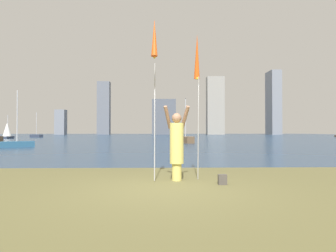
{
  "coord_description": "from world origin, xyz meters",
  "views": [
    {
      "loc": [
        -0.06,
        -6.76,
        1.3
      ],
      "look_at": [
        0.46,
        13.36,
        1.6
      ],
      "focal_mm": 32.59,
      "sensor_mm": 36.0,
      "label": 1
    }
  ],
  "objects_px": {
    "sailboat_7": "(186,140)",
    "sailboat_0": "(17,144)",
    "sailboat_5": "(36,136)",
    "kite_flag_left": "(154,44)",
    "sailboat_2": "(7,131)",
    "kite_flag_right": "(197,60)",
    "bag": "(222,180)",
    "sailboat_3": "(186,138)",
    "person": "(177,144)"
  },
  "relations": [
    {
      "from": "kite_flag_right",
      "to": "sailboat_3",
      "type": "xyz_separation_m",
      "value": [
        2.39,
        32.31,
        -2.88
      ]
    },
    {
      "from": "bag",
      "to": "sailboat_5",
      "type": "bearing_deg",
      "value": 115.97
    },
    {
      "from": "bag",
      "to": "sailboat_7",
      "type": "height_order",
      "value": "sailboat_7"
    },
    {
      "from": "sailboat_0",
      "to": "sailboat_7",
      "type": "relative_size",
      "value": 0.98
    },
    {
      "from": "sailboat_5",
      "to": "kite_flag_left",
      "type": "bearing_deg",
      "value": -65.39
    },
    {
      "from": "person",
      "to": "sailboat_3",
      "type": "height_order",
      "value": "sailboat_3"
    },
    {
      "from": "bag",
      "to": "sailboat_0",
      "type": "bearing_deg",
      "value": 126.97
    },
    {
      "from": "sailboat_2",
      "to": "sailboat_7",
      "type": "xyz_separation_m",
      "value": [
        27.54,
        -18.83,
        -0.88
      ]
    },
    {
      "from": "sailboat_3",
      "to": "sailboat_5",
      "type": "bearing_deg",
      "value": 145.37
    },
    {
      "from": "sailboat_0",
      "to": "sailboat_5",
      "type": "relative_size",
      "value": 0.93
    },
    {
      "from": "person",
      "to": "kite_flag_right",
      "type": "height_order",
      "value": "kite_flag_right"
    },
    {
      "from": "sailboat_0",
      "to": "sailboat_2",
      "type": "xyz_separation_m",
      "value": [
        -13.67,
        26.04,
        0.97
      ]
    },
    {
      "from": "kite_flag_left",
      "to": "sailboat_2",
      "type": "bearing_deg",
      "value": 120.12
    },
    {
      "from": "bag",
      "to": "sailboat_7",
      "type": "xyz_separation_m",
      "value": [
        1.14,
        24.12,
        0.25
      ]
    },
    {
      "from": "sailboat_2",
      "to": "sailboat_5",
      "type": "xyz_separation_m",
      "value": [
        1.01,
        9.16,
        -0.93
      ]
    },
    {
      "from": "person",
      "to": "kite_flag_left",
      "type": "height_order",
      "value": "kite_flag_left"
    },
    {
      "from": "kite_flag_left",
      "to": "kite_flag_right",
      "type": "relative_size",
      "value": 1.04
    },
    {
      "from": "kite_flag_left",
      "to": "bag",
      "type": "xyz_separation_m",
      "value": [
        1.64,
        -0.27,
        -3.34
      ]
    },
    {
      "from": "sailboat_0",
      "to": "sailboat_7",
      "type": "xyz_separation_m",
      "value": [
        13.87,
        7.22,
        0.09
      ]
    },
    {
      "from": "sailboat_7",
      "to": "sailboat_0",
      "type": "bearing_deg",
      "value": -152.51
    },
    {
      "from": "person",
      "to": "sailboat_3",
      "type": "distance_m",
      "value": 32.78
    },
    {
      "from": "sailboat_5",
      "to": "sailboat_7",
      "type": "bearing_deg",
      "value": -46.53
    },
    {
      "from": "kite_flag_left",
      "to": "sailboat_7",
      "type": "bearing_deg",
      "value": 83.35
    },
    {
      "from": "kite_flag_right",
      "to": "sailboat_0",
      "type": "xyz_separation_m",
      "value": [
        -12.23,
        15.95,
        -2.93
      ]
    },
    {
      "from": "person",
      "to": "sailboat_3",
      "type": "relative_size",
      "value": 0.35
    },
    {
      "from": "sailboat_0",
      "to": "sailboat_3",
      "type": "distance_m",
      "value": 21.94
    },
    {
      "from": "sailboat_2",
      "to": "bag",
      "type": "bearing_deg",
      "value": -58.42
    },
    {
      "from": "sailboat_5",
      "to": "bag",
      "type": "bearing_deg",
      "value": -64.03
    },
    {
      "from": "person",
      "to": "sailboat_7",
      "type": "xyz_separation_m",
      "value": [
        2.21,
        23.49,
        -0.59
      ]
    },
    {
      "from": "kite_flag_left",
      "to": "sailboat_3",
      "type": "xyz_separation_m",
      "value": [
        3.54,
        33.0,
        -3.12
      ]
    },
    {
      "from": "person",
      "to": "kite_flag_left",
      "type": "distance_m",
      "value": 2.59
    },
    {
      "from": "bag",
      "to": "sailboat_2",
      "type": "height_order",
      "value": "sailboat_2"
    },
    {
      "from": "sailboat_2",
      "to": "sailboat_5",
      "type": "bearing_deg",
      "value": 83.69
    },
    {
      "from": "bag",
      "to": "sailboat_5",
      "type": "height_order",
      "value": "sailboat_5"
    },
    {
      "from": "person",
      "to": "sailboat_2",
      "type": "height_order",
      "value": "sailboat_2"
    },
    {
      "from": "sailboat_3",
      "to": "sailboat_5",
      "type": "xyz_separation_m",
      "value": [
        -27.28,
        18.84,
        -0.02
      ]
    },
    {
      "from": "sailboat_5",
      "to": "sailboat_7",
      "type": "distance_m",
      "value": 38.56
    },
    {
      "from": "kite_flag_left",
      "to": "sailboat_0",
      "type": "relative_size",
      "value": 0.91
    },
    {
      "from": "sailboat_3",
      "to": "sailboat_0",
      "type": "bearing_deg",
      "value": -131.8
    },
    {
      "from": "kite_flag_left",
      "to": "sailboat_2",
      "type": "relative_size",
      "value": 1.07
    },
    {
      "from": "sailboat_7",
      "to": "sailboat_5",
      "type": "bearing_deg",
      "value": 133.47
    },
    {
      "from": "kite_flag_left",
      "to": "kite_flag_right",
      "type": "height_order",
      "value": "kite_flag_left"
    },
    {
      "from": "kite_flag_left",
      "to": "sailboat_3",
      "type": "relative_size",
      "value": 0.72
    },
    {
      "from": "sailboat_3",
      "to": "kite_flag_left",
      "type": "bearing_deg",
      "value": -96.12
    },
    {
      "from": "person",
      "to": "sailboat_5",
      "type": "distance_m",
      "value": 56.94
    },
    {
      "from": "sailboat_3",
      "to": "sailboat_7",
      "type": "height_order",
      "value": "sailboat_3"
    },
    {
      "from": "kite_flag_right",
      "to": "bag",
      "type": "xyz_separation_m",
      "value": [
        0.49,
        -0.95,
        -3.1
      ]
    },
    {
      "from": "kite_flag_left",
      "to": "sailboat_3",
      "type": "height_order",
      "value": "sailboat_3"
    },
    {
      "from": "bag",
      "to": "sailboat_5",
      "type": "distance_m",
      "value": 57.96
    },
    {
      "from": "sailboat_3",
      "to": "sailboat_2",
      "type": "bearing_deg",
      "value": 161.11
    }
  ]
}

